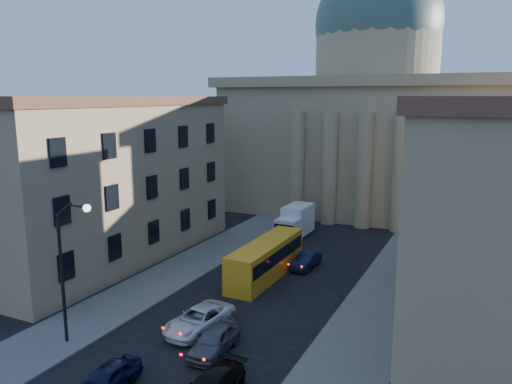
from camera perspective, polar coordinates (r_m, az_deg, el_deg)
sidewalk_left at (r=40.95m, az=-11.53°, el=-10.27°), size 5.00×60.00×0.15m
sidewalk_right at (r=34.22m, az=12.72°, el=-14.69°), size 5.00×60.00×0.15m
church at (r=69.43m, az=13.25°, el=8.26°), size 68.02×28.76×36.60m
building_left at (r=47.37m, az=-17.21°, el=1.56°), size 11.60×26.60×14.70m
street_lamp at (r=31.25m, az=-20.74°, el=-7.36°), size 2.62×0.44×8.83m
car_left_near at (r=27.95m, az=-16.56°, el=-19.69°), size 1.71×4.01×1.35m
car_left_mid at (r=32.91m, az=-6.49°, el=-14.28°), size 3.09×5.58×1.48m
car_right_far at (r=30.31m, az=-4.78°, el=-16.54°), size 2.07×4.52×1.50m
car_right_distant at (r=43.90m, az=5.76°, el=-7.83°), size 1.65×4.08×1.32m
city_bus at (r=41.45m, az=1.17°, el=-7.55°), size 2.46×10.53×2.97m
box_truck at (r=53.17m, az=4.47°, el=-3.50°), size 2.42×5.92×3.23m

